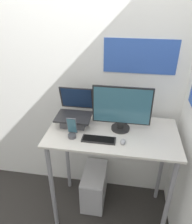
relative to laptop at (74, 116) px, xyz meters
The scene contains 8 objects.
wall_back 0.51m from the laptop, 41.12° to the left, with size 6.00×0.06×2.60m.
desk 0.45m from the laptop, 11.86° to the right, with size 1.12×0.60×1.03m.
laptop is the anchor object (origin of this frame).
monitor 0.43m from the laptop, ahead, with size 0.50×0.16×0.40m.
keyboard 0.34m from the laptop, 40.76° to the right, with size 0.28×0.10×0.02m.
mouse 0.51m from the laptop, 26.70° to the right, with size 0.04×0.07×0.03m.
cell_phone 0.21m from the laptop, 81.51° to the right, with size 0.08×0.07×0.18m.
computer_tower 0.92m from the laptop, 11.14° to the left, with size 0.24×0.44×0.41m.
Camera 1 is at (0.11, -1.26, 2.10)m, focal length 35.00 mm.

